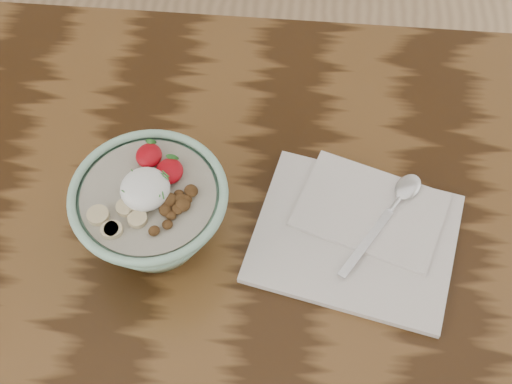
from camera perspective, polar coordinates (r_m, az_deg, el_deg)
table at (r=97.92cm, az=1.79°, el=-9.18°), size 160.00×90.00×75.00cm
breakfast_bowl at (r=87.34cm, az=-8.31°, el=-1.52°), size 18.88×18.88×12.92cm
napkin at (r=92.56cm, az=8.16°, el=-3.18°), size 28.84×25.26×1.55cm
spoon at (r=94.31cm, az=11.28°, el=-0.69°), size 11.45×16.66×0.96cm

